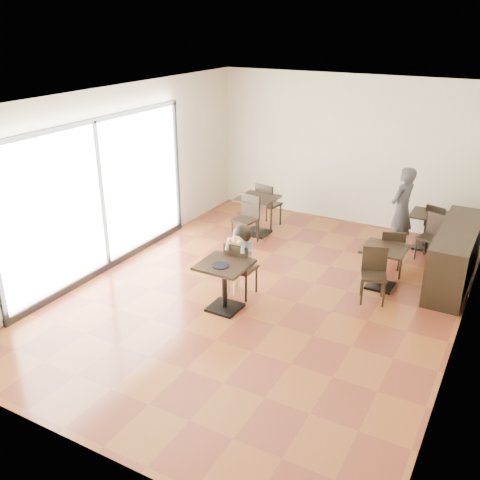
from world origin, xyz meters
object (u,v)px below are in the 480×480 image
Objects in this scene: cafe_table_back at (427,231)px; chair_left_b at (245,220)px; chair_left_a at (269,204)px; child_chair at (241,268)px; cafe_table_left at (257,216)px; cafe_table_mid at (382,267)px; chair_back_b at (430,238)px; chair_mid_a at (391,252)px; child_table at (225,286)px; chair_back_a at (438,225)px; child at (241,261)px; chair_mid_b at (374,276)px; adult_patron at (402,209)px.

cafe_table_back is 0.74× the size of chair_left_b.
chair_left_a and chair_left_b have the same top height.
cafe_table_left is (-0.99, 2.51, -0.07)m from child_chair.
chair_back_b reaches higher than cafe_table_mid.
cafe_table_mid is 0.84× the size of chair_back_b.
cafe_table_mid is 3.16m from cafe_table_left.
cafe_table_back is 0.82× the size of chair_mid_a.
child_table is 4.23m from chair_back_b.
cafe_table_mid is 0.56m from chair_mid_a.
chair_left_b reaches higher than chair_back_a.
child is 2.14m from chair_mid_b.
child reaches higher than cafe_table_back.
chair_back_a is at bearing 56.71° from cafe_table_back.
cafe_table_mid is at bearing 72.22° from chair_mid_b.
chair_left_b is at bearing 168.93° from cafe_table_mid.
cafe_table_mid is (1.96, 1.38, -0.23)m from child.
chair_left_a is at bearing 98.09° from chair_left_b.
chair_back_a is (0.48, 1.75, -0.01)m from chair_mid_a.
chair_back_b is (2.44, 3.46, 0.04)m from child_table.
child_table reaches higher than cafe_table_mid.
child_table reaches higher than cafe_table_back.
child is at bearing -144.94° from cafe_table_mid.
cafe_table_back is at bearing 16.13° from cafe_table_left.
child is (0.00, 0.55, 0.20)m from child_table.
chair_mid_b is 1.01× the size of chair_back_b.
adult_patron is at bearing -169.86° from chair_left_a.
child_table is 0.91× the size of chair_back_a.
adult_patron reaches higher than child_chair.
chair_back_a is (0.15, 0.22, 0.07)m from cafe_table_back.
child_chair is 4.15m from cafe_table_back.
child_chair is 1.08× the size of chair_mid_a.
child_table is 0.91× the size of chair_back_b.
child is at bearing 116.03° from chair_left_a.
chair_back_b is at bearing 108.90° from chair_back_a.
cafe_table_back is 3.31m from chair_left_a.
chair_back_a is at bearing 56.42° from child.
cafe_table_mid is 0.83× the size of chair_mid_a.
child is 0.72× the size of adult_patron.
adult_patron is at bearing -119.89° from child_chair.
cafe_table_left is (-2.80, -0.65, -0.43)m from adult_patron.
chair_mid_a is 0.90× the size of chair_left_a.
adult_patron reaches higher than chair_back_a.
child_table is at bearing -60.37° from chair_left_b.
child_chair is at bearing 0.00° from child.
chair_left_b reaches higher than cafe_table_left.
cafe_table_left is (-2.95, 1.13, 0.04)m from cafe_table_mid.
chair_mid_b is at bearing 22.58° from adult_patron.
child is 4.42m from chair_back_a.
cafe_table_left is at bearing -163.87° from cafe_table_back.
chair_left_b is (-2.80, -1.20, -0.34)m from adult_patron.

